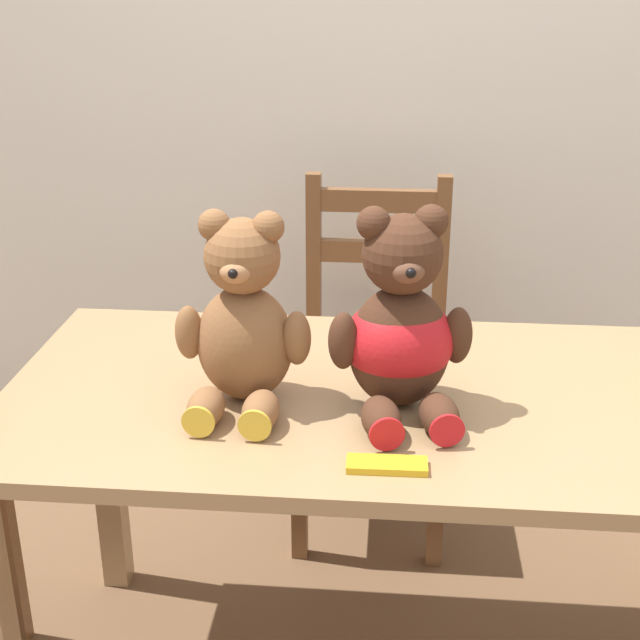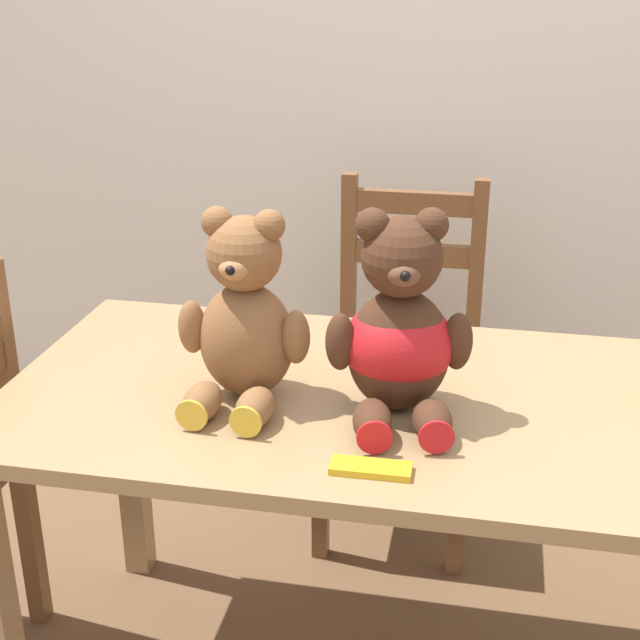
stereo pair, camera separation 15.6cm
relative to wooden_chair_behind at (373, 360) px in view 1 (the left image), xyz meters
name	(u,v)px [view 1 (the left image)]	position (x,y,z in m)	size (l,w,h in m)	color
wall_back	(408,21)	(0.06, 0.39, 0.84)	(8.00, 0.04, 2.60)	silver
dining_table	(396,440)	(0.06, -0.70, 0.16)	(1.47, 0.72, 0.72)	#9E7A51
wooden_chair_behind	(373,360)	(0.00, 0.00, 0.00)	(0.39, 0.44, 0.93)	brown
teddy_bear_left	(243,323)	(-0.21, -0.76, 0.41)	(0.25, 0.24, 0.35)	brown
teddy_bear_right	(400,330)	(0.06, -0.75, 0.41)	(0.26, 0.29, 0.37)	#472819
chocolate_bar	(387,465)	(0.05, -0.97, 0.27)	(0.13, 0.05, 0.01)	gold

